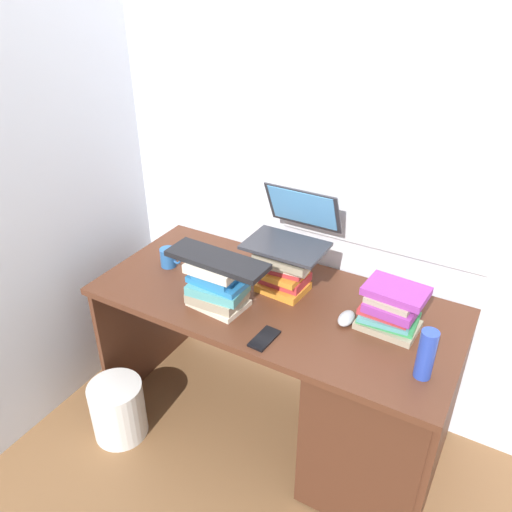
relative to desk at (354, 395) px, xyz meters
The scene contains 14 objects.
ground_plane 0.56m from the desk, behind, with size 6.00×6.00×0.00m, color brown.
wall_back 1.07m from the desk, 132.72° to the left, with size 6.00×0.06×2.60m.
wall_left 1.67m from the desk, behind, with size 0.05×6.00×2.60m, color silver.
desk is the anchor object (origin of this frame).
book_stack_tall 0.59m from the desk, 163.87° to the left, with size 0.24×0.20×0.20m.
book_stack_keyboard_riser 0.73m from the desk, 167.79° to the right, with size 0.24×0.18×0.20m.
book_stack_side 0.43m from the desk, 47.97° to the left, with size 0.24×0.20×0.17m.
laptop 0.73m from the desk, 155.17° to the left, with size 0.33×0.32×0.21m.
keyboard 0.80m from the desk, 168.34° to the right, with size 0.42×0.14×0.02m, color black.
computer_mouse 0.36m from the desk, 158.55° to the left, with size 0.06×0.10×0.04m, color #A5A8AD.
mug 1.01m from the desk, behind, with size 0.11×0.07×0.09m.
water_bottle 0.51m from the desk, 26.03° to the right, with size 0.06×0.06×0.19m, color #263FA5.
cell_phone 0.51m from the desk, 143.25° to the right, with size 0.07×0.14×0.01m, color black.
wastebasket 1.09m from the desk, 158.92° to the right, with size 0.25×0.25×0.29m, color silver.
Camera 1 is at (0.81, -1.58, 1.98)m, focal length 36.33 mm.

